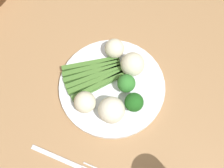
% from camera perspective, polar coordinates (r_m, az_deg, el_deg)
% --- Properties ---
extents(ground_plane, '(6.00, 6.00, 0.02)m').
position_cam_1_polar(ground_plane, '(1.36, 1.23, -12.43)').
color(ground_plane, '#B7A88E').
extents(dining_table, '(1.22, 0.83, 0.76)m').
position_cam_1_polar(dining_table, '(0.74, 2.22, -2.63)').
color(dining_table, '#9E754C').
rests_on(dining_table, ground_plane).
extents(plate, '(0.26, 0.26, 0.01)m').
position_cam_1_polar(plate, '(0.61, -0.00, -0.47)').
color(plate, white).
rests_on(plate, dining_table).
extents(asparagus_bundle, '(0.16, 0.15, 0.01)m').
position_cam_1_polar(asparagus_bundle, '(0.61, -4.13, 2.10)').
color(asparagus_bundle, '#47752D').
rests_on(asparagus_bundle, plate).
extents(broccoli_front, '(0.04, 0.04, 0.05)m').
position_cam_1_polar(broccoli_front, '(0.57, 3.27, 0.12)').
color(broccoli_front, '#609E3D').
rests_on(broccoli_front, plate).
extents(broccoli_right, '(0.04, 0.04, 0.05)m').
position_cam_1_polar(broccoli_right, '(0.56, 5.01, -4.16)').
color(broccoli_right, '#4C7F2B').
rests_on(broccoli_right, plate).
extents(cauliflower_front_left, '(0.05, 0.05, 0.05)m').
position_cam_1_polar(cauliflower_front_left, '(0.62, 0.57, 8.05)').
color(cauliflower_front_left, beige).
rests_on(cauliflower_front_left, plate).
extents(cauliflower_left, '(0.06, 0.06, 0.06)m').
position_cam_1_polar(cauliflower_left, '(0.55, -0.10, -5.92)').
color(cauliflower_left, silver).
rests_on(cauliflower_left, plate).
extents(cauliflower_mid, '(0.06, 0.06, 0.06)m').
position_cam_1_polar(cauliflower_mid, '(0.60, 4.66, 4.46)').
color(cauliflower_mid, beige).
rests_on(cauliflower_mid, plate).
extents(cauliflower_back, '(0.05, 0.05, 0.05)m').
position_cam_1_polar(cauliflower_back, '(0.56, -6.17, -4.11)').
color(cauliflower_back, beige).
rests_on(cauliflower_back, plate).
extents(fork, '(0.04, 0.17, 0.00)m').
position_cam_1_polar(fork, '(0.58, -10.23, -16.94)').
color(fork, silver).
rests_on(fork, dining_table).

